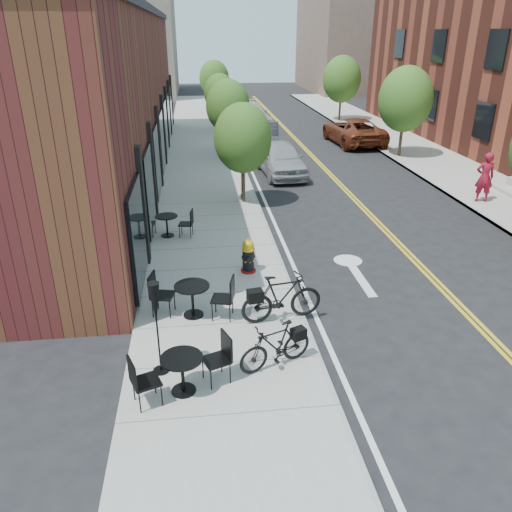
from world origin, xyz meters
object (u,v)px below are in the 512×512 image
patio_umbrella (155,310)px  parked_car_c (250,114)px  bicycle_right (282,297)px  bistro_set_b (182,369)px  fire_hydrant (248,256)px  parked_car_a (281,159)px  bicycle_left (276,346)px  parked_car_b (264,138)px  bistro_set_c (167,223)px  bistro_set_a (192,296)px  parked_car_far (353,131)px  pedestrian (485,177)px

patio_umbrella → parked_car_c: 28.89m
bicycle_right → bistro_set_b: (-2.24, -2.31, -0.08)m
patio_umbrella → bistro_set_b: bearing=-55.9°
fire_hydrant → parked_car_c: 24.33m
fire_hydrant → parked_car_a: (2.68, 10.57, 0.20)m
bicycle_left → parked_car_b: 20.26m
parked_car_a → bicycle_left: bearing=-103.6°
patio_umbrella → bistro_set_c: bearing=91.3°
bicycle_right → bistro_set_a: 2.09m
bistro_set_a → patio_umbrella: 2.35m
patio_umbrella → parked_car_c: bearing=80.3°
bistro_set_c → parked_car_far: size_ratio=0.31×
bistro_set_c → parked_car_far: bearing=63.5°
bicycle_right → bistro_set_a: (-2.05, 0.43, -0.06)m
patio_umbrella → parked_car_a: bearing=71.8°
pedestrian → bistro_set_a: bearing=44.4°
parked_car_c → bistro_set_c: bearing=-110.3°
bicycle_left → parked_car_far: (8.17, 21.57, 0.17)m
parked_car_a → parked_car_b: bearing=87.6°
bicycle_right → parked_car_far: size_ratio=0.35×
bistro_set_c → parked_car_a: size_ratio=0.38×
parked_car_a → pedestrian: size_ratio=2.36×
fire_hydrant → bicycle_left: (0.08, -4.39, 0.02)m
fire_hydrant → patio_umbrella: 4.91m
bistro_set_b → patio_umbrella: size_ratio=0.95×
pedestrian → fire_hydrant: bearing=39.2°
parked_car_c → bicycle_left: bearing=-102.1°
parked_car_b → parked_car_far: bearing=21.8°
bistro_set_b → parked_car_far: 24.29m
bistro_set_b → fire_hydrant: bearing=49.4°
bicycle_left → parked_car_b: bearing=150.9°
fire_hydrant → bistro_set_c: size_ratio=0.56×
bistro_set_a → parked_car_b: bearing=90.6°
bistro_set_a → parked_car_b: 18.40m
fire_hydrant → parked_car_b: (2.56, 15.72, 0.20)m
bistro_set_c → patio_umbrella: patio_umbrella is taller
parked_car_b → parked_car_far: (5.69, 1.46, -0.01)m
bistro_set_c → fire_hydrant: bearing=-41.3°
bicycle_right → parked_car_c: 26.91m
bistro_set_a → pedestrian: (11.39, 7.42, 0.45)m
bistro_set_b → patio_umbrella: patio_umbrella is taller
bistro_set_c → parked_car_far: (10.61, 14.21, 0.20)m
bicycle_left → pedestrian: (9.76, 9.60, 0.49)m
bicycle_left → bistro_set_c: bearing=176.3°
parked_car_far → bistro_set_c: bearing=49.8°
bistro_set_b → pedestrian: pedestrian is taller
patio_umbrella → pedestrian: bearing=38.3°
bistro_set_a → bistro_set_c: (-0.81, 5.18, -0.06)m
bistro_set_b → parked_car_b: size_ratio=0.39×
patio_umbrella → parked_car_a: patio_umbrella is taller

